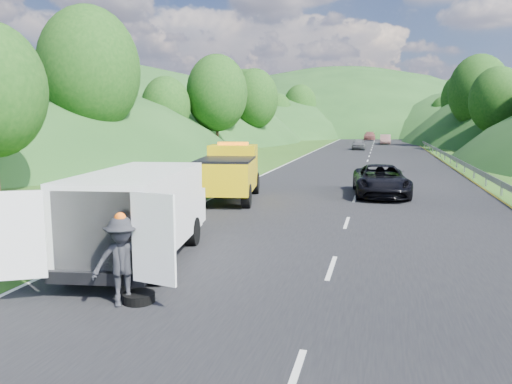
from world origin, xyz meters
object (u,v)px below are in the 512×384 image
(tow_truck, at_px, (230,172))
(child, at_px, (152,252))
(worker, at_px, (124,306))
(woman, at_px, (155,227))
(white_van, at_px, (141,210))
(passing_suv, at_px, (380,196))
(spare_tire, at_px, (139,303))
(suitcase, at_px, (83,229))

(tow_truck, relative_size, child, 6.24)
(worker, bearing_deg, woman, 80.72)
(child, distance_m, worker, 4.37)
(white_van, bearing_deg, passing_suv, 56.93)
(white_van, distance_m, child, 1.70)
(passing_suv, bearing_deg, spare_tire, -111.55)
(tow_truck, xyz_separation_m, woman, (-0.85, -6.68, -1.36))
(suitcase, bearing_deg, spare_tire, -47.40)
(tow_truck, distance_m, passing_suv, 7.89)
(white_van, xyz_separation_m, spare_tire, (1.42, -3.00, -1.43))
(child, bearing_deg, worker, -28.13)
(tow_truck, distance_m, child, 9.96)
(woman, distance_m, suitcase, 2.67)
(passing_suv, bearing_deg, suitcase, -133.64)
(tow_truck, bearing_deg, passing_suv, 14.36)
(spare_tire, bearing_deg, woman, 112.99)
(woman, relative_size, suitcase, 2.54)
(woman, height_order, child, woman)
(worker, bearing_deg, tow_truck, 67.82)
(white_van, height_order, spare_tire, white_van)
(woman, height_order, suitcase, woman)
(worker, bearing_deg, suitcase, 99.73)
(spare_tire, xyz_separation_m, passing_suv, (4.97, 16.86, 0.00))
(white_van, distance_m, spare_tire, 3.62)
(white_van, height_order, child, white_van)
(tow_truck, height_order, woman, tow_truck)
(white_van, xyz_separation_m, passing_suv, (6.40, 13.85, -1.43))
(worker, xyz_separation_m, spare_tire, (0.23, 0.24, 0.00))
(tow_truck, distance_m, suitcase, 9.22)
(suitcase, relative_size, passing_suv, 0.11)
(suitcase, relative_size, spare_tire, 0.92)
(child, bearing_deg, woman, 158.28)
(spare_tire, bearing_deg, white_van, 115.37)
(woman, distance_m, worker, 7.85)
(tow_truck, xyz_separation_m, spare_tire, (2.16, -13.77, -1.36))
(white_van, bearing_deg, child, 91.07)
(woman, relative_size, worker, 0.84)
(child, bearing_deg, suitcase, -154.88)
(tow_truck, relative_size, white_van, 0.91)
(woman, distance_m, child, 3.49)
(woman, bearing_deg, white_van, -172.73)
(child, distance_m, spare_tire, 4.22)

